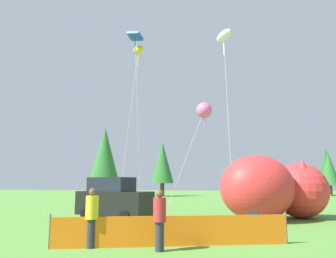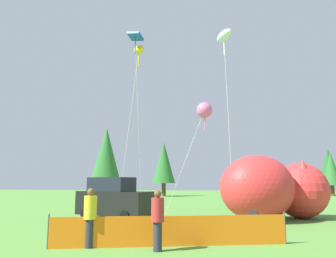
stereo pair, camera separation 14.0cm
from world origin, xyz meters
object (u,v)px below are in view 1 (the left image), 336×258
Objects in this scene: parked_car at (114,199)px; spectator_in_blue_shirt at (160,217)px; inflatable_cat at (273,190)px; kite_pink_octopus at (204,111)px; kite_yellow_hero at (138,50)px; spectator_in_white_shirt at (92,215)px; kite_blue_box at (135,41)px; folding_chair at (256,219)px; kite_white_ghost at (224,37)px.

parked_car reaches higher than spectator_in_blue_shirt.
inflatable_cat is 6.40m from kite_pink_octopus.
kite_yellow_hero is at bearing 105.57° from spectator_in_blue_shirt.
spectator_in_blue_shirt is 2.27m from spectator_in_white_shirt.
kite_blue_box reaches higher than inflatable_cat.
kite_blue_box reaches higher than folding_chair.
folding_chair is 0.12× the size of kite_pink_octopus.
spectator_in_blue_shirt is 14.79m from kite_white_ghost.
spectator_in_blue_shirt is at bearing -105.21° from kite_white_ghost.
parked_car is 10.84m from kite_blue_box.
kite_yellow_hero is at bearing 104.74° from parked_car.
kite_pink_octopus is (-3.70, 1.69, 4.94)m from inflatable_cat.
kite_pink_octopus is 0.58× the size of kite_blue_box.
kite_blue_box is (-6.78, 5.90, 11.12)m from folding_chair.
kite_yellow_hero is at bearing 127.71° from inflatable_cat.
kite_pink_octopus is at bearing 60.29° from folding_chair.
kite_blue_box is at bearing 176.23° from kite_white_ghost.
kite_blue_box is 1.00× the size of kite_yellow_hero.
kite_white_ghost is at bearing 47.73° from folding_chair.
spectator_in_blue_shirt is at bearing -5.94° from spectator_in_white_shirt.
spectator_in_blue_shirt is at bearing -74.43° from kite_yellow_hero.
spectator_in_white_shirt is 0.16× the size of kite_white_ghost.
kite_white_ghost reaches higher than inflatable_cat.
spectator_in_white_shirt is at bearing -84.62° from kite_blue_box.
parked_car is 0.38× the size of kite_white_ghost.
parked_car is 7.79m from spectator_in_white_shirt.
kite_yellow_hero is at bearing 83.28° from folding_chair.
kite_blue_box is at bearing 176.93° from kite_pink_octopus.
kite_pink_octopus is at bearing 123.66° from inflatable_cat.
spectator_in_blue_shirt reaches higher than folding_chair.
kite_yellow_hero is (-0.03, 1.18, -0.20)m from kite_blue_box.
kite_pink_octopus is at bearing -17.09° from kite_yellow_hero.
spectator_in_blue_shirt is at bearing -97.76° from kite_pink_octopus.
kite_blue_box reaches higher than kite_white_ghost.
kite_blue_box reaches higher than kite_pink_octopus.
kite_blue_box is at bearing 95.38° from spectator_in_white_shirt.
kite_yellow_hero reaches higher than kite_pink_octopus.
folding_chair is 4.40m from inflatable_cat.
kite_blue_box is (0.50, 2.62, 10.51)m from parked_car.
parked_car is at bearing 105.13° from folding_chair.
parked_car is 8.01m from folding_chair.
kite_blue_box is at bearing 88.37° from folding_chair.
parked_car is 2.44× the size of spectator_in_white_shirt.
kite_yellow_hero reaches higher than folding_chair.
spectator_in_blue_shirt is at bearing -43.02° from parked_car.
inflatable_cat is 0.57× the size of kite_white_ghost.
folding_chair is 0.07× the size of kite_yellow_hero.
parked_car is 2.50× the size of spectator_in_blue_shirt.
parked_car is 7.84m from kite_pink_octopus.
parked_car reaches higher than spectator_in_white_shirt.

